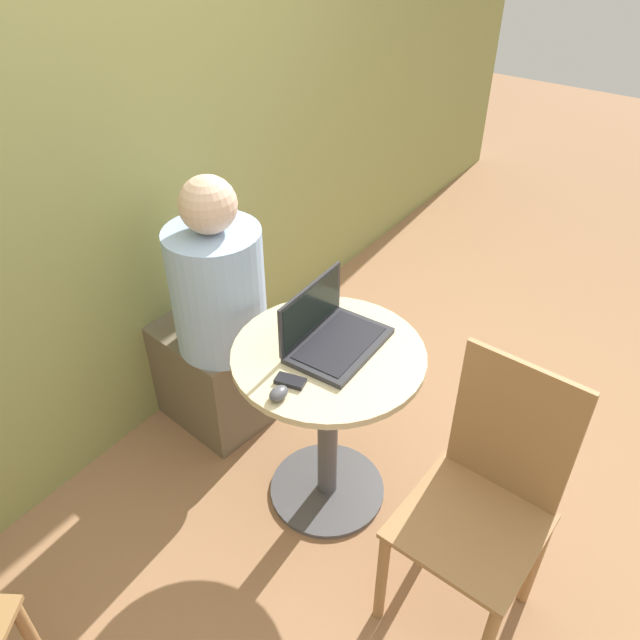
{
  "coord_description": "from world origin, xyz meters",
  "views": [
    {
      "loc": [
        -1.32,
        -0.9,
        2.06
      ],
      "look_at": [
        0.02,
        0.05,
        0.82
      ],
      "focal_mm": 35.0,
      "sensor_mm": 36.0,
      "label": 1
    }
  ],
  "objects_px": {
    "laptop": "(331,334)",
    "person_seated": "(213,331)",
    "chair_empty": "(483,502)",
    "cell_phone": "(290,381)"
  },
  "relations": [
    {
      "from": "cell_phone",
      "to": "chair_empty",
      "type": "bearing_deg",
      "value": -79.72
    },
    {
      "from": "person_seated",
      "to": "laptop",
      "type": "bearing_deg",
      "value": -92.33
    },
    {
      "from": "laptop",
      "to": "chair_empty",
      "type": "xyz_separation_m",
      "value": [
        -0.12,
        -0.64,
        -0.28
      ]
    },
    {
      "from": "cell_phone",
      "to": "chair_empty",
      "type": "relative_size",
      "value": 0.11
    },
    {
      "from": "cell_phone",
      "to": "person_seated",
      "type": "xyz_separation_m",
      "value": [
        0.26,
        0.61,
        -0.24
      ]
    },
    {
      "from": "chair_empty",
      "to": "person_seated",
      "type": "xyz_separation_m",
      "value": [
        0.14,
        1.24,
        -0.0
      ]
    },
    {
      "from": "cell_phone",
      "to": "chair_empty",
      "type": "distance_m",
      "value": 0.69
    },
    {
      "from": "laptop",
      "to": "cell_phone",
      "type": "relative_size",
      "value": 3.44
    },
    {
      "from": "cell_phone",
      "to": "chair_empty",
      "type": "xyz_separation_m",
      "value": [
        0.12,
        -0.64,
        -0.24
      ]
    },
    {
      "from": "laptop",
      "to": "person_seated",
      "type": "distance_m",
      "value": 0.66
    }
  ]
}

